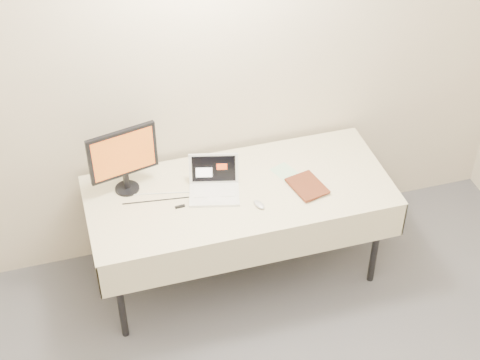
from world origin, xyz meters
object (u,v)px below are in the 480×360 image
object	(u,v)px
laptop	(214,184)
book	(296,177)
table	(240,197)
monitor	(123,156)

from	to	relation	value
laptop	book	size ratio (longest dim) A/B	1.45
table	laptop	world-z (taller)	laptop
table	book	bearing A→B (deg)	-20.75
laptop	book	xyz separation A→B (m)	(0.46, -0.16, 0.07)
table	monitor	distance (m)	0.75
book	laptop	bearing A→B (deg)	148.25
laptop	monitor	xyz separation A→B (m)	(-0.51, 0.16, 0.20)
table	book	distance (m)	0.38
monitor	book	world-z (taller)	monitor
monitor	book	bearing A→B (deg)	-31.12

